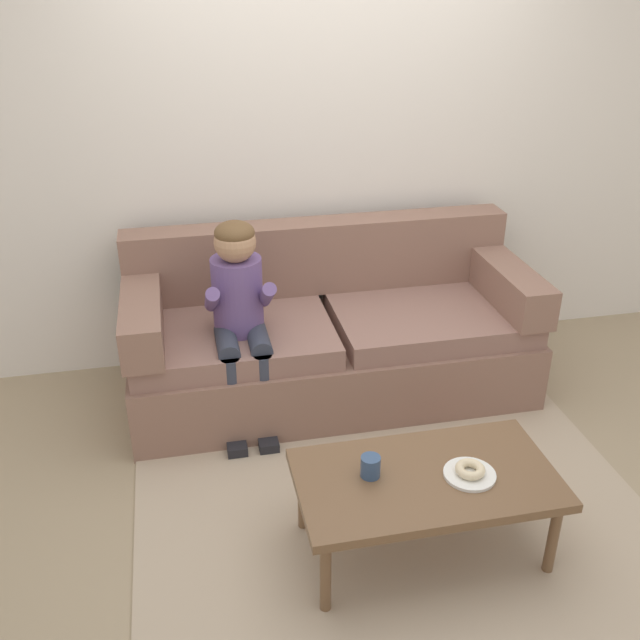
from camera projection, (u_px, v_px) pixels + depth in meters
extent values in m
plane|color=#9E896B|center=(378.00, 477.00, 3.46)|extent=(10.00, 10.00, 0.00)
cube|color=silver|center=(318.00, 124.00, 4.05)|extent=(8.00, 0.10, 2.80)
cube|color=tan|center=(393.00, 511.00, 3.24)|extent=(2.29, 1.89, 0.01)
cube|color=#846051|center=(331.00, 363.00, 4.07)|extent=(2.21, 0.90, 0.38)
cube|color=#896459|center=(232.00, 337.00, 3.81)|extent=(1.06, 0.74, 0.12)
cube|color=#896459|center=(429.00, 318.00, 4.01)|extent=(1.06, 0.74, 0.12)
cube|color=#846051|center=(318.00, 255.00, 4.14)|extent=(2.21, 0.20, 0.41)
cube|color=#846051|center=(142.00, 313.00, 3.69)|extent=(0.20, 0.90, 0.22)
cube|color=#846051|center=(504.00, 280.00, 4.06)|extent=(0.20, 0.90, 0.22)
cube|color=brown|center=(426.00, 479.00, 2.88)|extent=(1.05, 0.58, 0.04)
cylinder|color=brown|center=(326.00, 576.00, 2.68)|extent=(0.04, 0.04, 0.35)
cylinder|color=brown|center=(553.00, 539.00, 2.85)|extent=(0.04, 0.04, 0.35)
cylinder|color=brown|center=(303.00, 496.00, 3.08)|extent=(0.04, 0.04, 0.35)
cylinder|color=brown|center=(503.00, 468.00, 3.25)|extent=(0.04, 0.04, 0.35)
cylinder|color=#664C84|center=(238.00, 295.00, 3.67)|extent=(0.26, 0.26, 0.40)
sphere|color=tan|center=(235.00, 242.00, 3.52)|extent=(0.21, 0.21, 0.21)
ellipsoid|color=brown|center=(234.00, 233.00, 3.50)|extent=(0.20, 0.20, 0.12)
cylinder|color=#333847|center=(227.00, 343.00, 3.61)|extent=(0.11, 0.30, 0.11)
cylinder|color=#333847|center=(232.00, 397.00, 3.58)|extent=(0.09, 0.09, 0.44)
cube|color=black|center=(236.00, 444.00, 3.65)|extent=(0.10, 0.20, 0.06)
cylinder|color=#664C84|center=(212.00, 300.00, 3.54)|extent=(0.07, 0.29, 0.23)
cylinder|color=#333847|center=(258.00, 340.00, 3.64)|extent=(0.11, 0.30, 0.11)
cylinder|color=#333847|center=(264.00, 393.00, 3.61)|extent=(0.09, 0.09, 0.44)
cube|color=black|center=(267.00, 440.00, 3.68)|extent=(0.10, 0.20, 0.06)
cylinder|color=#664C84|center=(267.00, 295.00, 3.59)|extent=(0.07, 0.29, 0.23)
cylinder|color=white|center=(470.00, 474.00, 2.86)|extent=(0.21, 0.21, 0.01)
torus|color=beige|center=(470.00, 469.00, 2.85)|extent=(0.14, 0.14, 0.04)
cylinder|color=#334C72|center=(370.00, 467.00, 2.85)|extent=(0.08, 0.08, 0.09)
cube|color=red|center=(452.00, 452.00, 3.60)|extent=(0.16, 0.09, 0.05)
cylinder|color=red|center=(436.00, 454.00, 3.59)|extent=(0.06, 0.06, 0.05)
cylinder|color=red|center=(468.00, 449.00, 3.62)|extent=(0.06, 0.06, 0.05)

